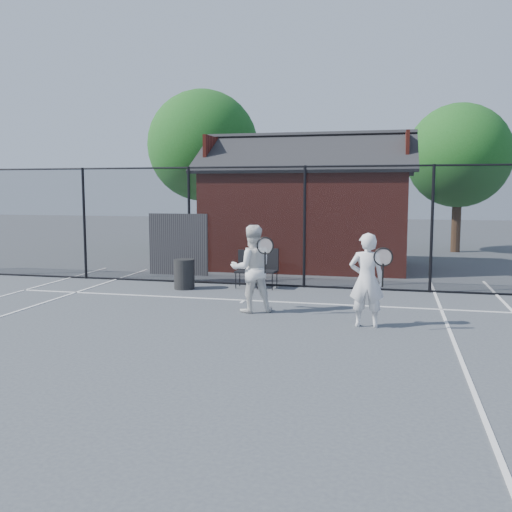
% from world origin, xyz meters
% --- Properties ---
extents(ground, '(80.00, 80.00, 0.00)m').
position_xyz_m(ground, '(0.00, 0.00, 0.00)').
color(ground, '#41454A').
rests_on(ground, ground).
extents(court_lines, '(11.02, 18.00, 0.01)m').
position_xyz_m(court_lines, '(0.00, -1.32, 0.01)').
color(court_lines, white).
rests_on(court_lines, ground).
extents(fence, '(22.04, 3.00, 3.00)m').
position_xyz_m(fence, '(-0.30, 5.00, 1.45)').
color(fence, black).
rests_on(fence, ground).
extents(clubhouse, '(6.50, 4.36, 4.19)m').
position_xyz_m(clubhouse, '(0.50, 9.00, 1.61)').
color(clubhouse, maroon).
rests_on(clubhouse, ground).
extents(tree_left, '(4.48, 4.48, 6.44)m').
position_xyz_m(tree_left, '(-4.50, 13.50, 4.19)').
color(tree_left, '#372216').
rests_on(tree_left, ground).
extents(tree_right, '(3.97, 3.97, 5.70)m').
position_xyz_m(tree_right, '(5.50, 14.50, 3.71)').
color(tree_right, '#372216').
rests_on(tree_right, ground).
extents(player_front, '(0.76, 0.57, 1.67)m').
position_xyz_m(player_front, '(2.69, 1.18, 0.84)').
color(player_front, white).
rests_on(player_front, ground).
extents(player_back, '(1.03, 0.93, 1.73)m').
position_xyz_m(player_back, '(0.43, 1.93, 0.87)').
color(player_back, white).
rests_on(player_back, ground).
extents(chair_left, '(0.44, 0.46, 0.90)m').
position_xyz_m(chair_left, '(-0.41, 4.60, 0.45)').
color(chair_left, black).
rests_on(chair_left, ground).
extents(chair_right, '(0.50, 0.52, 0.95)m').
position_xyz_m(chair_right, '(0.15, 4.60, 0.48)').
color(chair_right, black).
rests_on(chair_right, ground).
extents(waste_bin, '(0.59, 0.59, 0.73)m').
position_xyz_m(waste_bin, '(-1.81, 4.10, 0.36)').
color(waste_bin, black).
rests_on(waste_bin, ground).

